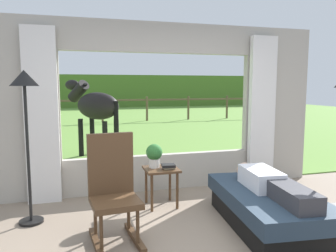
# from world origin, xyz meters

# --- Properties ---
(back_wall_with_window) EXTENTS (5.20, 0.12, 2.55)m
(back_wall_with_window) POSITION_xyz_m (0.00, 2.26, 1.25)
(back_wall_with_window) COLOR #ADA599
(back_wall_with_window) RESTS_ON ground_plane
(curtain_panel_left) EXTENTS (0.44, 0.10, 2.40)m
(curtain_panel_left) POSITION_xyz_m (-1.69, 2.12, 1.20)
(curtain_panel_left) COLOR silver
(curtain_panel_left) RESTS_ON ground_plane
(curtain_panel_right) EXTENTS (0.44, 0.10, 2.40)m
(curtain_panel_right) POSITION_xyz_m (1.69, 2.12, 1.20)
(curtain_panel_right) COLOR silver
(curtain_panel_right) RESTS_ON ground_plane
(outdoor_pasture_lawn) EXTENTS (36.00, 21.68, 0.02)m
(outdoor_pasture_lawn) POSITION_xyz_m (0.00, 13.16, 0.01)
(outdoor_pasture_lawn) COLOR olive
(outdoor_pasture_lawn) RESTS_ON ground_plane
(distant_hill_ridge) EXTENTS (36.00, 2.00, 2.40)m
(distant_hill_ridge) POSITION_xyz_m (0.00, 23.00, 1.20)
(distant_hill_ridge) COLOR #4B7029
(distant_hill_ridge) RESTS_ON ground_plane
(recliner_sofa) EXTENTS (1.08, 1.79, 0.42)m
(recliner_sofa) POSITION_xyz_m (0.82, 0.55, 0.22)
(recliner_sofa) COLOR black
(recliner_sofa) RESTS_ON ground_plane
(reclining_person) EXTENTS (0.40, 1.44, 0.22)m
(reclining_person) POSITION_xyz_m (0.82, 0.50, 0.52)
(reclining_person) COLOR silver
(reclining_person) RESTS_ON recliner_sofa
(rocking_chair) EXTENTS (0.52, 0.72, 1.12)m
(rocking_chair) POSITION_xyz_m (-0.91, 0.72, 0.55)
(rocking_chair) COLOR #4C331E
(rocking_chair) RESTS_ON ground_plane
(side_table) EXTENTS (0.44, 0.44, 0.52)m
(side_table) POSITION_xyz_m (-0.17, 1.53, 0.43)
(side_table) COLOR #4C331E
(side_table) RESTS_ON ground_plane
(potted_plant) EXTENTS (0.22, 0.22, 0.32)m
(potted_plant) POSITION_xyz_m (-0.25, 1.59, 0.70)
(potted_plant) COLOR silver
(potted_plant) RESTS_ON side_table
(book_stack) EXTENTS (0.19, 0.16, 0.06)m
(book_stack) POSITION_xyz_m (-0.09, 1.47, 0.55)
(book_stack) COLOR beige
(book_stack) RESTS_ON side_table
(floor_lamp_left) EXTENTS (0.32, 0.32, 1.79)m
(floor_lamp_left) POSITION_xyz_m (-1.80, 1.42, 1.45)
(floor_lamp_left) COLOR black
(floor_lamp_left) RESTS_ON ground_plane
(horse) EXTENTS (1.32, 1.68, 1.73)m
(horse) POSITION_xyz_m (-0.79, 4.87, 1.16)
(horse) COLOR black
(horse) RESTS_ON outdoor_pasture_lawn
(pasture_tree) EXTENTS (1.33, 1.24, 3.20)m
(pasture_tree) POSITION_xyz_m (-2.31, 9.44, 1.54)
(pasture_tree) COLOR #4C3823
(pasture_tree) RESTS_ON outdoor_pasture_lawn
(pasture_fence_line) EXTENTS (16.10, 0.10, 1.10)m
(pasture_fence_line) POSITION_xyz_m (0.00, 12.14, 0.74)
(pasture_fence_line) COLOR brown
(pasture_fence_line) RESTS_ON outdoor_pasture_lawn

